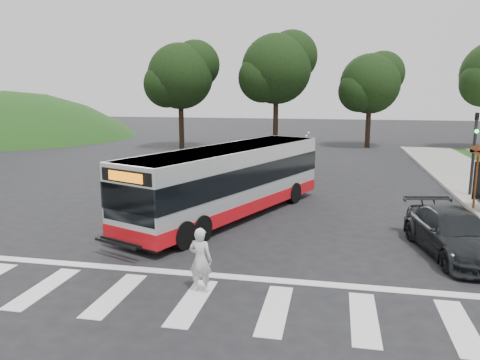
# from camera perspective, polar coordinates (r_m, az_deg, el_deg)

# --- Properties ---
(ground) EXTENTS (140.00, 140.00, 0.00)m
(ground) POSITION_cam_1_polar(r_m,az_deg,el_deg) (16.17, -0.50, -7.17)
(ground) COLOR black
(ground) RESTS_ON ground
(curb_east) EXTENTS (0.30, 40.00, 0.15)m
(curb_east) POSITION_cam_1_polar(r_m,az_deg,el_deg) (24.25, 25.11, -1.91)
(curb_east) COLOR #9E9991
(curb_east) RESTS_ON ground
(hillside_nw) EXTENTS (44.00, 44.00, 10.00)m
(hillside_nw) POSITION_cam_1_polar(r_m,az_deg,el_deg) (57.39, -26.43, 4.73)
(hillside_nw) COLOR #1A4014
(hillside_nw) RESTS_ON ground
(crosswalk_ladder) EXTENTS (18.00, 2.60, 0.01)m
(crosswalk_ladder) POSITION_cam_1_polar(r_m,az_deg,el_deg) (11.66, -5.83, -14.57)
(crosswalk_ladder) COLOR silver
(crosswalk_ladder) RESTS_ON ground
(traffic_signal_ne_short) EXTENTS (0.18, 0.37, 4.00)m
(traffic_signal_ne_short) POSITION_cam_1_polar(r_m,az_deg,el_deg) (24.50, 26.66, 3.79)
(traffic_signal_ne_short) COLOR black
(traffic_signal_ne_short) RESTS_ON ground
(tree_north_a) EXTENTS (6.60, 6.15, 10.17)m
(tree_north_a) POSITION_cam_1_polar(r_m,az_deg,el_deg) (41.46, 4.58, 13.48)
(tree_north_a) COLOR black
(tree_north_a) RESTS_ON ground
(tree_north_b) EXTENTS (5.72, 5.33, 8.43)m
(tree_north_b) POSITION_cam_1_polar(r_m,az_deg,el_deg) (43.19, 15.68, 11.34)
(tree_north_b) COLOR black
(tree_north_b) RESTS_ON ground
(tree_north_c) EXTENTS (6.16, 5.74, 9.30)m
(tree_north_c) POSITION_cam_1_polar(r_m,az_deg,el_deg) (41.27, -7.17, 12.57)
(tree_north_c) COLOR black
(tree_north_c) RESTS_ON ground
(transit_bus) EXTENTS (6.28, 10.88, 2.79)m
(transit_bus) POSITION_cam_1_polar(r_m,az_deg,el_deg) (18.66, -1.27, -0.29)
(transit_bus) COLOR silver
(transit_bus) RESTS_ON ground
(pedestrian) EXTENTS (0.66, 0.48, 1.67)m
(pedestrian) POSITION_cam_1_polar(r_m,az_deg,el_deg) (11.89, -4.83, -9.69)
(pedestrian) COLOR silver
(pedestrian) RESTS_ON ground
(dark_sedan) EXTENTS (2.81, 5.01, 1.37)m
(dark_sedan) POSITION_cam_1_polar(r_m,az_deg,el_deg) (15.89, 24.64, -5.92)
(dark_sedan) COLOR black
(dark_sedan) RESTS_ON ground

